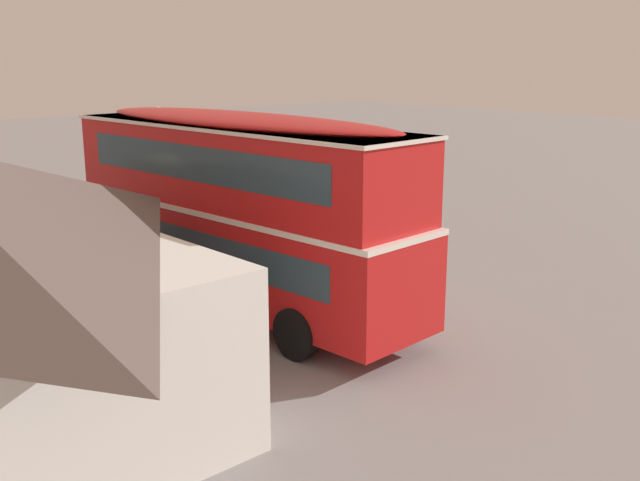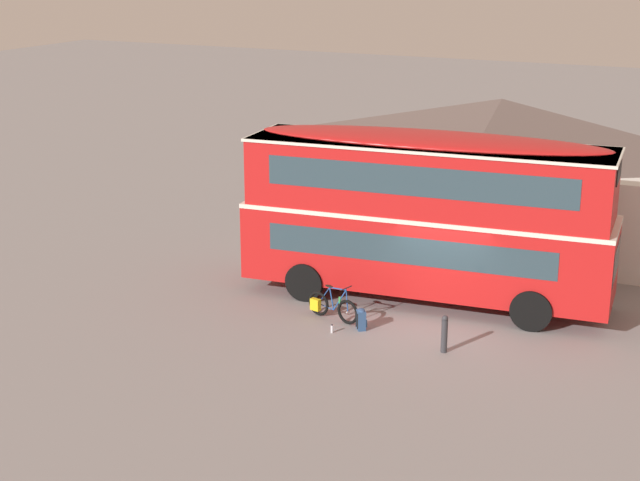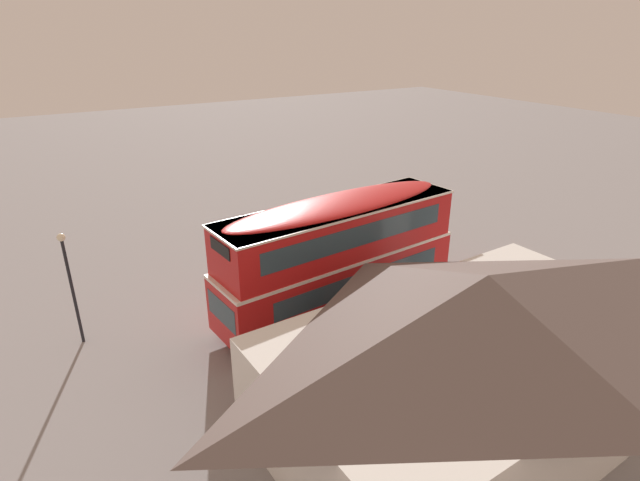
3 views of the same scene
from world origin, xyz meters
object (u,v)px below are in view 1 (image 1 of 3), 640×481
(touring_bicycle, at_px, (364,292))
(kerb_bollard, at_px, (301,254))
(double_decker_bus, at_px, (239,204))
(backpack_on_ground, at_px, (345,283))
(street_lamp, at_px, (160,153))
(water_bottle_clear_plastic, at_px, (376,291))

(touring_bicycle, distance_m, kerb_bollard, 3.54)
(double_decker_bus, bearing_deg, backpack_on_ground, -104.87)
(double_decker_bus, height_order, touring_bicycle, double_decker_bus)
(double_decker_bus, height_order, kerb_bollard, double_decker_bus)
(street_lamp, height_order, kerb_bollard, street_lamp)
(double_decker_bus, bearing_deg, touring_bicycle, -125.41)
(touring_bicycle, bearing_deg, double_decker_bus, 54.59)
(water_bottle_clear_plastic, distance_m, kerb_bollard, 3.05)
(backpack_on_ground, relative_size, water_bottle_clear_plastic, 2.53)
(double_decker_bus, distance_m, street_lamp, 9.76)
(backpack_on_ground, bearing_deg, street_lamp, -1.23)
(kerb_bollard, bearing_deg, street_lamp, 1.85)
(double_decker_bus, distance_m, water_bottle_clear_plastic, 4.39)
(touring_bicycle, height_order, backpack_on_ground, touring_bicycle)
(water_bottle_clear_plastic, height_order, street_lamp, street_lamp)
(backpack_on_ground, distance_m, kerb_bollard, 2.48)
(street_lamp, relative_size, kerb_bollard, 4.46)
(water_bottle_clear_plastic, height_order, kerb_bollard, kerb_bollard)
(street_lamp, bearing_deg, kerb_bollard, -178.15)
(water_bottle_clear_plastic, bearing_deg, double_decker_bus, 68.17)
(touring_bicycle, bearing_deg, water_bottle_clear_plastic, -63.01)
(backpack_on_ground, distance_m, street_lamp, 10.31)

